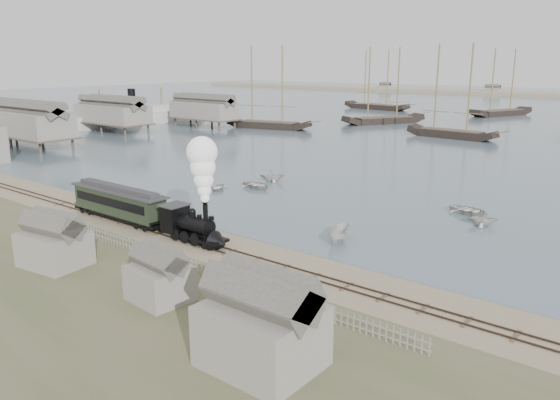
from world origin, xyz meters
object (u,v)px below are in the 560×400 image
Objects in this scene: passenger_coach at (119,202)px; steamship at (132,107)px; beached_dinghy at (175,220)px; locomotive at (199,198)px.

steamship is (-72.28, 55.71, 2.65)m from passenger_coach.
beached_dinghy is at bearing 29.11° from passenger_coach.
beached_dinghy is 0.09× the size of steamship.
passenger_coach is 6.21m from beached_dinghy.
passenger_coach is 3.43× the size of beached_dinghy.
passenger_coach is (-12.17, -0.00, -2.32)m from locomotive.
beached_dinghy is 93.88m from steamship.
passenger_coach is at bearing -180.00° from locomotive.
passenger_coach reaches higher than beached_dinghy.
steamship reaches higher than passenger_coach.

